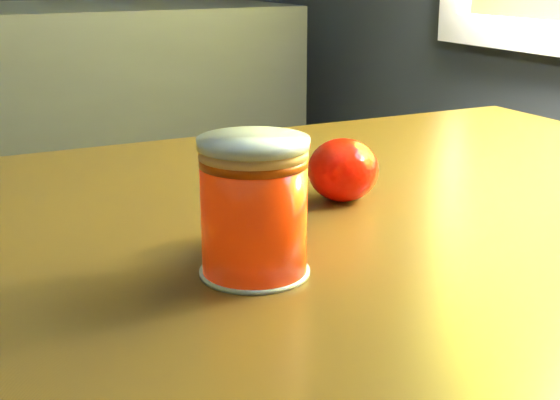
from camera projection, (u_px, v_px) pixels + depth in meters
table at (328, 309)px, 0.76m from camera, size 1.05×0.74×0.78m
juice_glass at (254, 208)px, 0.57m from camera, size 0.08×0.08×0.10m
orange_front at (265, 212)px, 0.64m from camera, size 0.09×0.09×0.06m
orange_back at (343, 170)px, 0.76m from camera, size 0.08×0.08×0.06m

